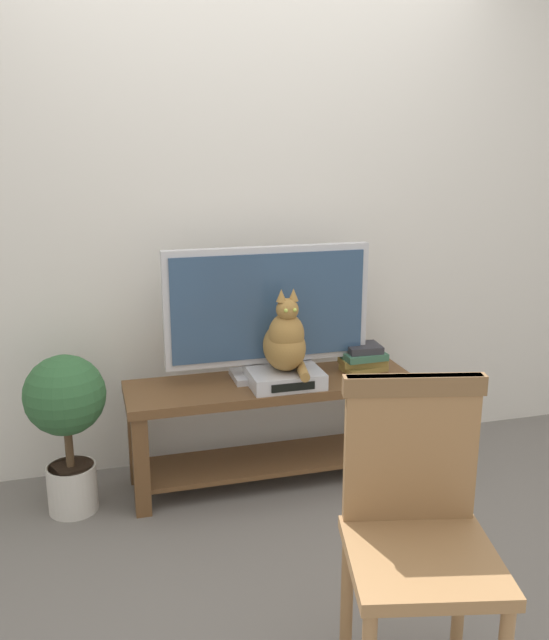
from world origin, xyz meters
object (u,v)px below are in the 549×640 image
(tv, at_px, (268,310))
(media_box, at_px, (284,377))
(potted_plant, at_px, (66,414))
(book_stack, at_px, (363,358))
(wooden_chair, at_px, (417,518))
(tv_stand, at_px, (272,413))
(cat, at_px, (285,341))

(tv, distance_m, media_box, 0.32)
(media_box, relative_size, potted_plant, 0.46)
(book_stack, bearing_deg, wooden_chair, -106.63)
(wooden_chair, relative_size, book_stack, 4.10)
(tv_stand, relative_size, wooden_chair, 1.44)
(tv, distance_m, cat, 0.18)
(tv, height_order, cat, tv)
(wooden_chair, xyz_separation_m, potted_plant, (-1.01, 1.32, -0.09))
(tv_stand, distance_m, cat, 0.39)
(tv_stand, xyz_separation_m, potted_plant, (-0.95, -0.03, 0.12))
(tv, bearing_deg, potted_plant, -174.16)
(media_box, relative_size, book_stack, 1.45)
(cat, bearing_deg, tv_stand, 125.88)
(cat, relative_size, potted_plant, 0.54)
(tv_stand, distance_m, tv, 0.51)
(tv, xyz_separation_m, book_stack, (0.49, -0.02, -0.27))
(tv, height_order, book_stack, tv)
(cat, height_order, wooden_chair, cat)
(tv_stand, bearing_deg, wooden_chair, -87.13)
(cat, bearing_deg, wooden_chair, -89.12)
(book_stack, distance_m, potted_plant, 1.44)
(tv_stand, bearing_deg, book_stack, 4.61)
(wooden_chair, height_order, potted_plant, wooden_chair)
(tv_stand, distance_m, media_box, 0.21)
(tv_stand, bearing_deg, cat, -54.12)
(tv, distance_m, book_stack, 0.56)
(tv, relative_size, media_box, 2.91)
(tv, distance_m, wooden_chair, 1.45)
(wooden_chair, bearing_deg, potted_plant, 127.47)
(tv_stand, height_order, book_stack, book_stack)
(wooden_chair, xyz_separation_m, book_stack, (0.42, 1.40, 0.02))
(wooden_chair, height_order, book_stack, wooden_chair)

